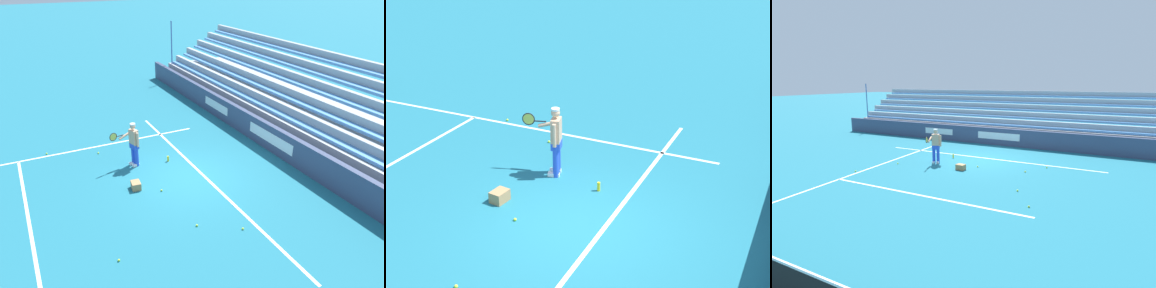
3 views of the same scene
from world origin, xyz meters
The scene contains 10 objects.
ground_plane centered at (0.00, 0.00, 0.00)m, with size 160.00×160.00×0.00m, color #1E6B7F.
court_baseline_white centered at (0.00, -0.50, 0.00)m, with size 12.00×0.10×0.01m, color white.
court_sideline_white centered at (4.11, 4.00, 0.00)m, with size 0.10×12.00×0.01m, color white.
tennis_player centered at (1.84, 1.48, 0.89)m, with size 0.58×1.07×1.71m.
ball_box_cardboard centered at (0.17, 2.01, 0.13)m, with size 0.40×0.30×0.26m, color #A87F51.
tennis_ball_far_left centered at (-2.63, 1.08, 0.03)m, with size 0.07×0.07×0.07m, color #CCE533.
tennis_ball_toward_net centered at (3.41, 2.52, 0.03)m, with size 0.07×0.07×0.07m, color #CCE533.
tennis_ball_stray_back centered at (-0.38, 1.28, 0.03)m, with size 0.07×0.07×0.07m, color #CCE533.
tennis_ball_by_box centered at (4.30, 4.42, 0.03)m, with size 0.07×0.07×0.07m, color #CCE533.
water_bottle centered at (1.53, 0.22, 0.11)m, with size 0.07×0.07×0.22m, color yellow.
Camera 2 is at (-8.36, -3.95, 6.04)m, focal length 50.00 mm.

